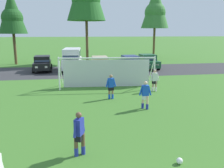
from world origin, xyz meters
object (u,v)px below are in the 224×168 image
at_px(soccer_goal, 107,71).
at_px(parked_car_slot_far_left, 42,63).
at_px(parked_car_slot_left, 72,59).
at_px(parked_car_slot_center_left, 100,64).
at_px(soccer_ball, 180,161).
at_px(player_defender_far, 111,87).
at_px(player_striker_near, 145,95).
at_px(parked_car_slot_center_right, 148,61).
at_px(player_winger_left, 155,81).
at_px(player_winger_right, 79,134).
at_px(parked_car_slot_center, 130,63).

xyz_separation_m(soccer_goal, parked_car_slot_far_left, (-6.08, 9.23, -0.42)).
bearing_deg(soccer_goal, parked_car_slot_far_left, 123.39).
bearing_deg(parked_car_slot_left, parked_car_slot_center_left, -27.80).
bearing_deg(soccer_ball, player_defender_far, 97.07).
bearing_deg(soccer_goal, player_striker_near, -76.56).
relative_size(parked_car_slot_center_left, parked_car_slot_center_right, 1.00).
xyz_separation_m(soccer_ball, player_winger_left, (2.51, 9.84, 0.71)).
bearing_deg(parked_car_slot_center_left, soccer_ball, -88.41).
distance_m(parked_car_slot_left, parked_car_slot_center_left, 3.44).
relative_size(soccer_ball, parked_car_slot_center_right, 0.05).
height_order(player_winger_right, parked_car_slot_center_left, parked_car_slot_center_left).
distance_m(parked_car_slot_center_left, parked_car_slot_center_right, 6.16).
height_order(soccer_goal, parked_car_slot_left, soccer_goal).
bearing_deg(parked_car_slot_left, parked_car_slot_center, -10.94).
distance_m(player_winger_left, parked_car_slot_center_right, 11.31).
distance_m(player_winger_left, parked_car_slot_center_left, 9.94).
bearing_deg(player_defender_far, parked_car_slot_center, 70.24).
relative_size(soccer_ball, player_winger_right, 0.13).
bearing_deg(parked_car_slot_left, player_defender_far, -78.66).
xyz_separation_m(parked_car_slot_left, parked_car_slot_center_left, (3.02, -1.59, -0.47)).
relative_size(parked_car_slot_left, parked_car_slot_center_right, 1.17).
bearing_deg(player_winger_left, soccer_ball, -104.32).
xyz_separation_m(player_defender_far, parked_car_slot_left, (-2.52, 12.56, 0.52)).
bearing_deg(parked_car_slot_center_right, soccer_goal, -124.85).
distance_m(player_defender_far, parked_car_slot_far_left, 13.96).
distance_m(soccer_ball, player_striker_near, 5.98).
bearing_deg(parked_car_slot_center_left, player_defender_far, -92.59).
relative_size(soccer_ball, parked_car_slot_left, 0.04).
distance_m(soccer_ball, parked_car_slot_center_left, 19.32).
distance_m(soccer_goal, parked_car_slot_center_left, 7.55).
relative_size(soccer_goal, parked_car_slot_center_left, 1.80).
relative_size(soccer_ball, parked_car_slot_center_left, 0.05).
relative_size(player_winger_left, parked_car_slot_center_left, 0.39).
xyz_separation_m(parked_car_slot_center, parked_car_slot_center_right, (2.43, 1.15, 0.00)).
height_order(soccer_goal, player_winger_right, soccer_goal).
height_order(soccer_ball, player_winger_right, player_winger_right).
height_order(player_winger_right, parked_car_slot_far_left, parked_car_slot_far_left).
height_order(player_winger_right, parked_car_slot_left, parked_car_slot_left).
height_order(player_winger_left, parked_car_slot_center, parked_car_slot_center).
bearing_deg(parked_car_slot_center_left, parked_car_slot_left, 152.20).
xyz_separation_m(player_striker_near, parked_car_slot_left, (-4.13, 14.98, 0.52)).
bearing_deg(parked_car_slot_center_right, parked_car_slot_left, 179.23).
relative_size(soccer_goal, parked_car_slot_far_left, 1.76).
bearing_deg(player_striker_near, parked_car_slot_left, 105.42).
bearing_deg(player_defender_far, parked_car_slot_left, 101.34).
bearing_deg(player_striker_near, parked_car_slot_center_right, 71.86).
relative_size(soccer_goal, player_winger_right, 4.60).
distance_m(player_winger_left, player_winger_right, 10.47).
xyz_separation_m(player_striker_near, parked_car_slot_far_left, (-7.48, 15.09, 0.05)).
relative_size(player_striker_near, parked_car_slot_far_left, 0.38).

